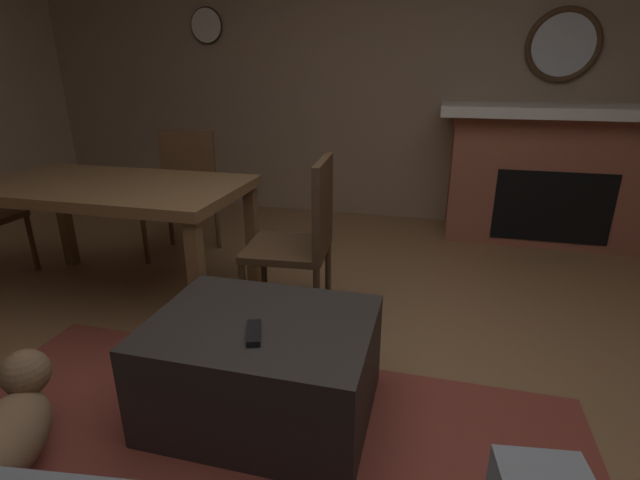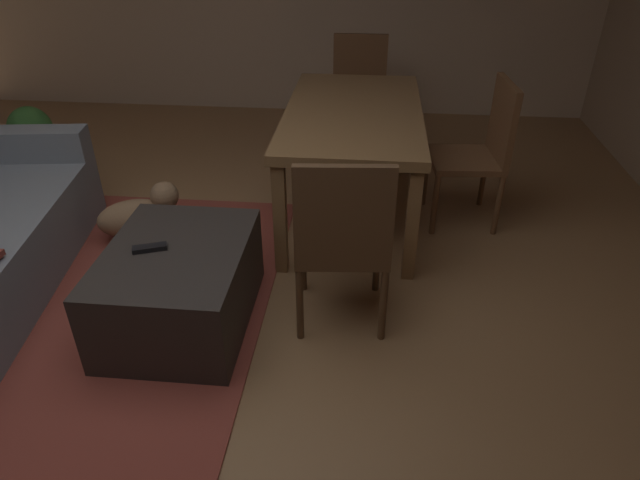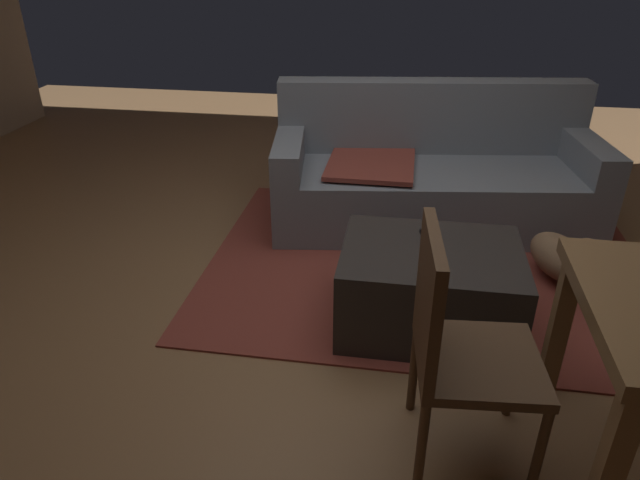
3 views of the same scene
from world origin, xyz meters
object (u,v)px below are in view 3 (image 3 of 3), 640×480
Objects in this scene: couch at (432,176)px; ottoman_coffee_table at (429,289)px; tv_remote at (430,237)px; small_dog at (564,257)px; dining_chair_west at (455,340)px.

ottoman_coffee_table is (-0.02, -1.27, -0.10)m from couch.
tv_remote is (-0.03, -1.16, 0.13)m from couch.
couch is 1.07m from small_dog.
dining_chair_west is 1.51m from small_dog.
dining_chair_west is 1.78× the size of small_dog.
tv_remote is (-0.01, 0.11, 0.23)m from ottoman_coffee_table.
couch is 1.27m from ottoman_coffee_table.
tv_remote is at bearing 94.71° from dining_chair_west.
small_dog is (0.73, -0.77, -0.13)m from couch.
dining_chair_west is (0.06, -0.80, 0.30)m from ottoman_coffee_table.
ottoman_coffee_table is 0.90m from small_dog.
small_dog is (0.69, 1.30, -0.33)m from dining_chair_west.
dining_chair_west is at bearing -88.85° from couch.
couch is 4.24× the size of small_dog.
small_dog is at bearing 33.60° from ottoman_coffee_table.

